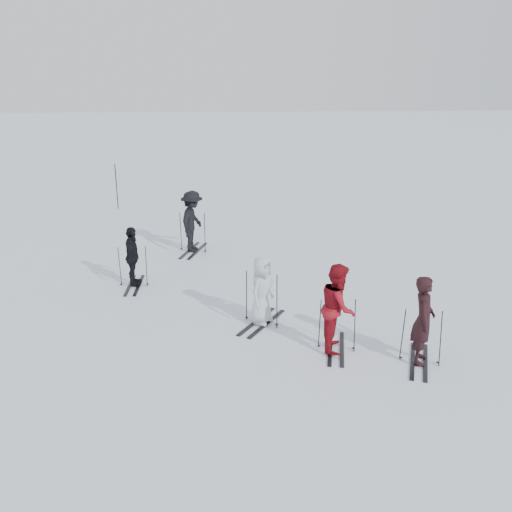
% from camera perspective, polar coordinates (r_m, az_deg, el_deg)
% --- Properties ---
extents(ground, '(120.00, 120.00, 0.00)m').
position_cam_1_polar(ground, '(13.75, 0.27, -5.29)').
color(ground, silver).
rests_on(ground, ground).
extents(skier_near_dark, '(0.61, 0.75, 1.77)m').
position_cam_1_polar(skier_near_dark, '(11.48, 16.37, -6.27)').
color(skier_near_dark, black).
rests_on(skier_near_dark, ground).
extents(skier_red, '(0.86, 1.01, 1.82)m').
position_cam_1_polar(skier_red, '(11.62, 8.20, -5.21)').
color(skier_red, maroon).
rests_on(skier_red, ground).
extents(skier_grey, '(0.82, 0.90, 1.55)m').
position_cam_1_polar(skier_grey, '(12.71, 0.56, -3.56)').
color(skier_grey, silver).
rests_on(skier_grey, ground).
extents(skier_uphill_left, '(0.41, 0.93, 1.58)m').
position_cam_1_polar(skier_uphill_left, '(15.20, -12.26, -0.15)').
color(skier_uphill_left, black).
rests_on(skier_uphill_left, ground).
extents(skier_uphill_far, '(1.03, 1.37, 1.89)m').
position_cam_1_polar(skier_uphill_far, '(17.75, -6.38, 3.40)').
color(skier_uphill_far, black).
rests_on(skier_uphill_far, ground).
extents(skis_near_dark, '(1.78, 1.32, 1.16)m').
position_cam_1_polar(skis_near_dark, '(11.61, 16.23, -7.64)').
color(skis_near_dark, black).
rests_on(skis_near_dark, ground).
extents(skis_red, '(1.71, 1.14, 1.15)m').
position_cam_1_polar(skis_red, '(11.76, 8.12, -6.71)').
color(skis_red, black).
rests_on(skis_red, ground).
extents(skis_grey, '(1.95, 1.69, 1.26)m').
position_cam_1_polar(skis_grey, '(12.76, 0.56, -4.16)').
color(skis_grey, black).
rests_on(skis_grey, ground).
extents(skis_uphill_left, '(1.57, 0.86, 1.13)m').
position_cam_1_polar(skis_uphill_left, '(15.27, -12.20, -0.95)').
color(skis_uphill_left, black).
rests_on(skis_uphill_left, ground).
extents(skis_uphill_far, '(1.96, 1.41, 1.29)m').
position_cam_1_polar(skis_uphill_far, '(17.83, -6.35, 2.46)').
color(skis_uphill_far, black).
rests_on(skis_uphill_far, ground).
extents(piste_marker, '(0.05, 0.05, 1.81)m').
position_cam_1_polar(piste_marker, '(23.74, -13.78, 6.75)').
color(piste_marker, black).
rests_on(piste_marker, ground).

